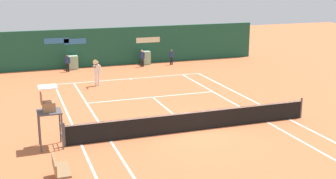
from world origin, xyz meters
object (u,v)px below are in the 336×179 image
at_px(ball_kid_centre_post, 67,62).
at_px(ball_kid_right_post, 142,57).
at_px(player_bench, 59,168).
at_px(tennis_ball_by_sideline, 151,82).
at_px(player_on_baseline, 97,71).
at_px(ball_kid_left_post, 171,56).
at_px(umpire_chair, 49,109).
at_px(tennis_ball_mid_court, 124,90).

distance_m(ball_kid_centre_post, ball_kid_right_post, 5.93).
relative_size(player_bench, tennis_ball_by_sideline, 20.16).
xyz_separation_m(player_bench, player_on_baseline, (3.95, 13.73, 0.49)).
bearing_deg(ball_kid_left_post, tennis_ball_by_sideline, 52.83).
relative_size(ball_kid_centre_post, ball_kid_right_post, 0.96).
xyz_separation_m(umpire_chair, ball_kid_centre_post, (2.64, 15.42, -0.96)).
bearing_deg(player_bench, ball_kid_right_post, 155.61).
bearing_deg(umpire_chair, ball_kid_left_post, 144.31).
distance_m(ball_kid_centre_post, ball_kid_left_post, 8.43).
height_order(player_on_baseline, ball_kid_left_post, player_on_baseline).
distance_m(player_bench, player_on_baseline, 14.30).
xyz_separation_m(umpire_chair, ball_kid_right_post, (8.57, 15.42, -0.93)).
relative_size(player_on_baseline, ball_kid_centre_post, 1.42).
xyz_separation_m(player_bench, ball_kid_left_post, (11.08, 18.92, 0.22)).
distance_m(umpire_chair, ball_kid_centre_post, 15.67).
relative_size(player_bench, player_on_baseline, 0.73).
height_order(umpire_chair, player_bench, umpire_chair).
relative_size(player_on_baseline, ball_kid_left_post, 1.49).
xyz_separation_m(player_on_baseline, tennis_ball_mid_court, (1.37, -1.79, -0.97)).
xyz_separation_m(player_on_baseline, ball_kid_left_post, (7.13, 5.19, -0.27)).
xyz_separation_m(ball_kid_centre_post, ball_kid_left_post, (8.43, 0.00, -0.03)).
bearing_deg(tennis_ball_mid_court, tennis_ball_by_sideline, 35.67).
distance_m(ball_kid_right_post, tennis_ball_mid_court, 7.73).
xyz_separation_m(player_on_baseline, tennis_ball_by_sideline, (3.67, -0.13, -0.97)).
bearing_deg(ball_kid_left_post, umpire_chair, 50.16).
relative_size(umpire_chair, ball_kid_right_post, 1.94).
height_order(ball_kid_left_post, tennis_ball_by_sideline, ball_kid_left_post).
relative_size(player_bench, ball_kid_right_post, 0.99).
relative_size(tennis_ball_by_sideline, tennis_ball_mid_court, 1.00).
bearing_deg(player_on_baseline, ball_kid_centre_post, -79.22).
bearing_deg(umpire_chair, tennis_ball_by_sideline, 142.97).
bearing_deg(umpire_chair, tennis_ball_mid_court, 147.81).
bearing_deg(player_on_baseline, tennis_ball_by_sideline, 174.57).
distance_m(player_on_baseline, ball_kid_centre_post, 5.35).
relative_size(ball_kid_right_post, tennis_ball_mid_court, 20.29).
height_order(umpire_chair, player_on_baseline, umpire_chair).
relative_size(umpire_chair, ball_kid_left_post, 2.12).
bearing_deg(ball_kid_left_post, ball_kid_right_post, -4.15).
relative_size(umpire_chair, tennis_ball_by_sideline, 39.43).
bearing_deg(ball_kid_right_post, tennis_ball_by_sideline, 70.86).
relative_size(ball_kid_centre_post, ball_kid_left_post, 1.05).
bearing_deg(ball_kid_right_post, umpire_chair, 51.93).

